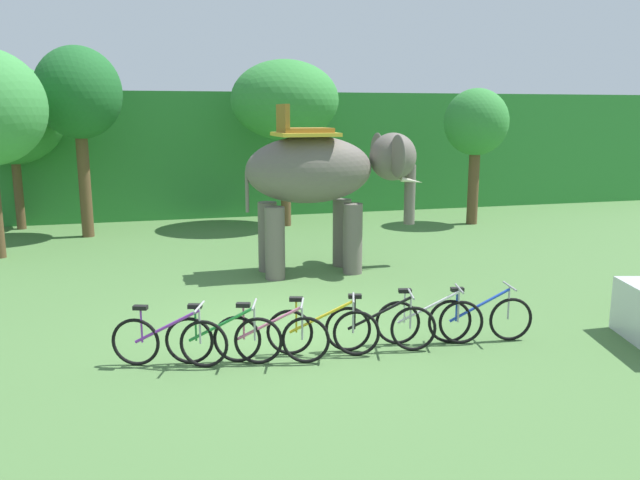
% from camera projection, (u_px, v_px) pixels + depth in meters
% --- Properties ---
extents(ground_plane, '(80.00, 80.00, 0.00)m').
position_uv_depth(ground_plane, '(288.00, 329.00, 10.73)').
color(ground_plane, '#4C753D').
extents(foliage_hedge, '(36.00, 6.00, 4.31)m').
position_uv_depth(foliage_hedge, '(206.00, 151.00, 24.51)').
color(foliage_hedge, '#338438').
rests_on(foliage_hedge, ground).
extents(tree_center, '(3.13, 3.13, 5.05)m').
position_uv_depth(tree_center, '(11.00, 115.00, 19.31)').
color(tree_center, brown).
rests_on(tree_center, ground).
extents(tree_center_right, '(2.43, 2.43, 5.46)m').
position_uv_depth(tree_center_right, '(78.00, 95.00, 17.98)').
color(tree_center_right, brown).
rests_on(tree_center_right, ground).
extents(tree_far_right, '(3.38, 3.38, 5.23)m').
position_uv_depth(tree_far_right, '(285.00, 101.00, 19.84)').
color(tree_far_right, brown).
rests_on(tree_far_right, ground).
extents(tree_center_left, '(2.06, 2.06, 4.37)m').
position_uv_depth(tree_center_left, '(476.00, 124.00, 20.32)').
color(tree_center_left, brown).
rests_on(tree_center_left, ground).
extents(elephant, '(4.15, 2.08, 3.78)m').
position_uv_depth(elephant, '(324.00, 176.00, 14.26)').
color(elephant, '#665E56').
rests_on(elephant, ground).
extents(bike_purple, '(1.63, 0.71, 0.92)m').
position_uv_depth(bike_purple, '(169.00, 341.00, 9.07)').
color(bike_purple, black).
rests_on(bike_purple, ground).
extents(bike_green, '(1.66, 0.63, 0.92)m').
position_uv_depth(bike_green, '(223.00, 339.00, 9.16)').
color(bike_green, black).
rests_on(bike_green, ground).
extents(bike_pink, '(1.65, 0.66, 0.92)m').
position_uv_depth(bike_pink, '(271.00, 338.00, 9.21)').
color(bike_pink, black).
rests_on(bike_pink, ground).
extents(bike_yellow, '(1.64, 0.67, 0.92)m').
position_uv_depth(bike_yellow, '(323.00, 331.00, 9.49)').
color(bike_yellow, black).
rests_on(bike_yellow, ground).
extents(bike_black, '(1.67, 0.60, 0.92)m').
position_uv_depth(bike_black, '(380.00, 327.00, 9.66)').
color(bike_black, black).
rests_on(bike_black, ground).
extents(bike_white, '(1.67, 0.59, 0.92)m').
position_uv_depth(bike_white, '(429.00, 321.00, 9.95)').
color(bike_white, black).
rests_on(bike_white, ground).
extents(bike_blue, '(1.70, 0.52, 0.92)m').
position_uv_depth(bike_blue, '(480.00, 318.00, 10.06)').
color(bike_blue, black).
rests_on(bike_blue, ground).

